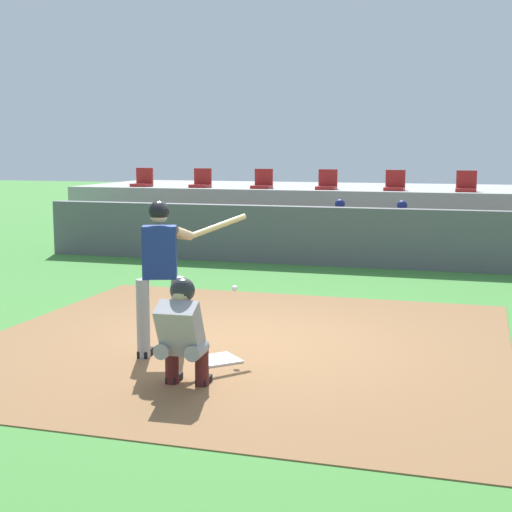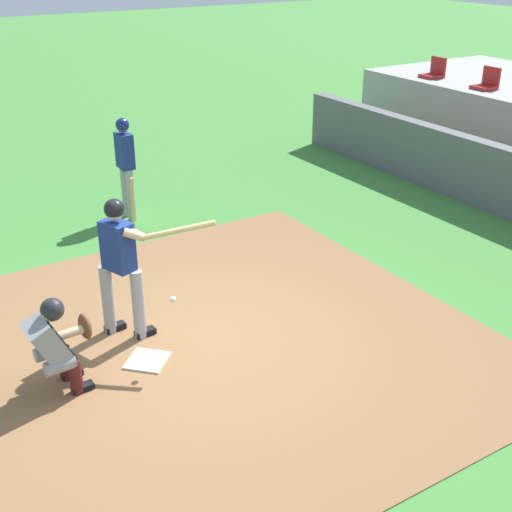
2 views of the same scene
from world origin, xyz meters
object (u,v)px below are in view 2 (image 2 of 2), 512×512
(home_plate, at_px, (147,360))
(batter_at_plate, at_px, (122,260))
(on_deck_batter, at_px, (126,162))
(stadium_seat_1, at_px, (487,83))
(catcher_crouched, at_px, (58,341))
(stadium_seat_0, at_px, (434,72))

(home_plate, bearing_deg, batter_at_plate, 176.34)
(on_deck_batter, relative_size, stadium_seat_1, 3.72)
(catcher_crouched, bearing_deg, on_deck_batter, 149.32)
(home_plate, height_order, stadium_seat_1, stadium_seat_1)
(batter_at_plate, bearing_deg, stadium_seat_1, 108.46)
(home_plate, relative_size, on_deck_batter, 0.25)
(stadium_seat_0, bearing_deg, on_deck_batter, -81.09)
(catcher_crouched, xyz_separation_m, stadium_seat_0, (-5.67, 11.16, 0.93))
(home_plate, height_order, stadium_seat_0, stadium_seat_0)
(home_plate, relative_size, batter_at_plate, 0.24)
(on_deck_batter, xyz_separation_m, stadium_seat_0, (-1.35, 8.60, 0.51))
(stadium_seat_0, bearing_deg, home_plate, -60.81)
(on_deck_batter, relative_size, stadium_seat_0, 3.72)
(batter_at_plate, relative_size, stadium_seat_1, 3.76)
(home_plate, xyz_separation_m, stadium_seat_1, (-4.06, 10.18, 1.51))
(catcher_crouched, bearing_deg, batter_at_plate, 122.87)
(batter_at_plate, relative_size, on_deck_batter, 1.01)
(catcher_crouched, height_order, stadium_seat_0, stadium_seat_0)
(batter_at_plate, distance_m, stadium_seat_1, 10.70)
(batter_at_plate, bearing_deg, catcher_crouched, -57.13)
(catcher_crouched, distance_m, stadium_seat_0, 12.55)
(catcher_crouched, bearing_deg, stadium_seat_1, 109.92)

